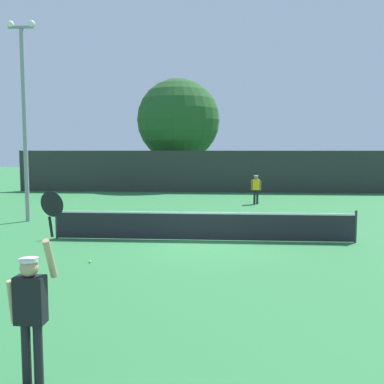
# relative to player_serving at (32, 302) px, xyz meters

# --- Properties ---
(ground_plane) EXTENTS (120.00, 120.00, 0.00)m
(ground_plane) POSITION_rel_player_serving_xyz_m (1.74, 9.37, -1.12)
(ground_plane) COLOR #2D723D
(tennis_net) EXTENTS (10.16, 0.08, 1.07)m
(tennis_net) POSITION_rel_player_serving_xyz_m (1.74, 9.37, -0.60)
(tennis_net) COLOR #232328
(tennis_net) RESTS_ON ground
(perimeter_fence) EXTENTS (28.53, 0.12, 2.97)m
(perimeter_fence) POSITION_rel_player_serving_xyz_m (1.74, 26.24, 0.37)
(perimeter_fence) COLOR #2D332D
(perimeter_fence) RESTS_ON ground
(player_serving) EXTENTS (0.68, 0.40, 2.54)m
(player_serving) POSITION_rel_player_serving_xyz_m (0.00, 0.00, 0.00)
(player_serving) COLOR black
(player_serving) RESTS_ON ground
(player_receiving) EXTENTS (0.57, 0.24, 1.60)m
(player_receiving) POSITION_rel_player_serving_xyz_m (4.24, 19.57, -0.14)
(player_receiving) COLOR yellow
(player_receiving) RESTS_ON ground
(tennis_ball) EXTENTS (0.07, 0.07, 0.07)m
(tennis_ball) POSITION_rel_player_serving_xyz_m (-1.16, 6.17, -1.08)
(tennis_ball) COLOR #CCE033
(tennis_ball) RESTS_ON ground
(light_pole) EXTENTS (1.18, 0.28, 8.33)m
(light_pole) POSITION_rel_player_serving_xyz_m (-5.91, 12.85, 3.62)
(light_pole) COLOR gray
(light_pole) RESTS_ON ground
(large_tree) EXTENTS (6.50, 6.50, 8.61)m
(large_tree) POSITION_rel_player_serving_xyz_m (-1.20, 29.93, 4.23)
(large_tree) COLOR brown
(large_tree) RESTS_ON ground
(parked_car_near) EXTENTS (2.25, 4.35, 1.69)m
(parked_car_near) POSITION_rel_player_serving_xyz_m (11.66, 31.24, -0.34)
(parked_car_near) COLOR white
(parked_car_near) RESTS_ON ground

